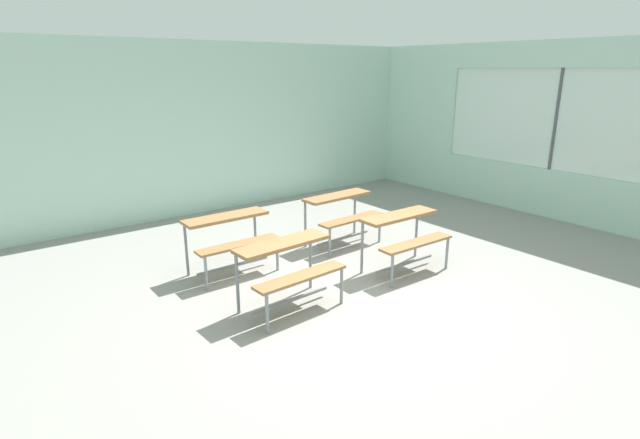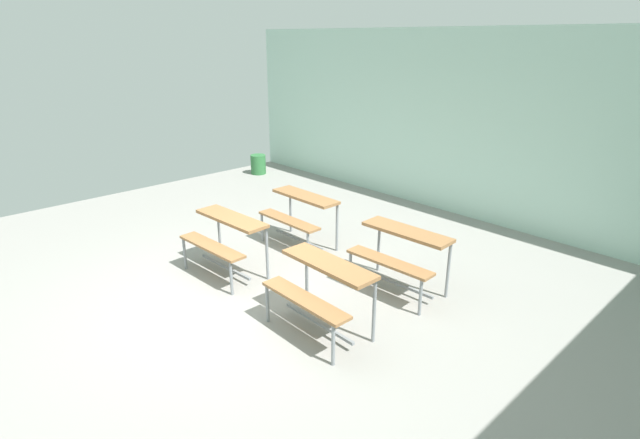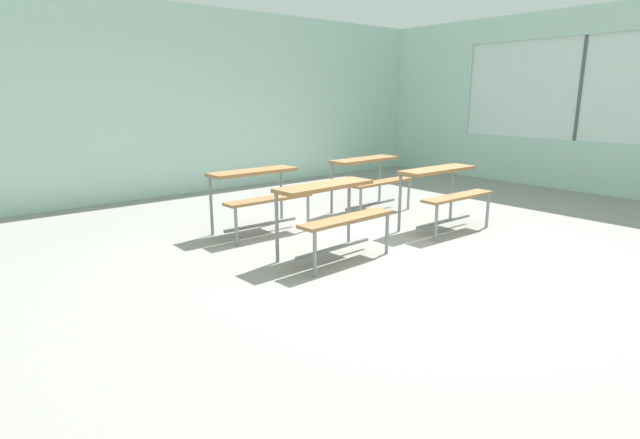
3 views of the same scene
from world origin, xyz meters
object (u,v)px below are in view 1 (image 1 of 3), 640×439
desk_bench_r0c1 (405,229)px  desk_bench_r1c1 (342,208)px  desk_bench_r0c0 (289,260)px  desk_bench_r1c0 (230,231)px

desk_bench_r0c1 → desk_bench_r1c1: 1.27m
desk_bench_r1c1 → desk_bench_r0c0: bearing=-147.6°
desk_bench_r0c0 → desk_bench_r1c1: bearing=31.9°
desk_bench_r0c1 → desk_bench_r1c1: bearing=90.4°
desk_bench_r1c0 → desk_bench_r1c1: 1.82m
desk_bench_r0c1 → desk_bench_r1c1: size_ratio=0.99×
desk_bench_r0c1 → desk_bench_r1c1: (0.01, 1.27, 0.00)m
desk_bench_r0c0 → desk_bench_r1c1: 2.17m
desk_bench_r0c0 → desk_bench_r1c1: size_ratio=1.00×
desk_bench_r0c0 → desk_bench_r0c1: same height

